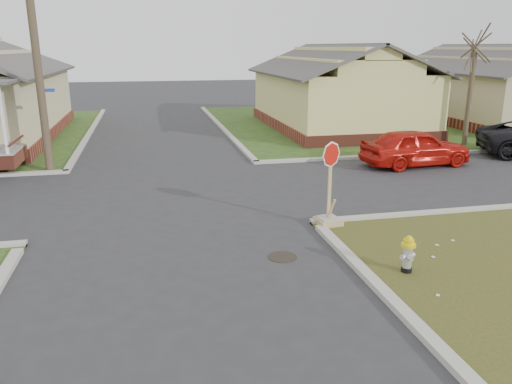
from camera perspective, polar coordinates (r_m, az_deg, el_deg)
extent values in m
plane|color=#2C2C2F|center=(11.32, -8.54, -7.34)|extent=(120.00, 120.00, 0.00)
cube|color=#254317|center=(36.53, 26.17, 7.61)|extent=(37.00, 19.00, 0.05)
cylinder|color=black|center=(11.19, 3.04, -7.42)|extent=(0.64, 0.64, 0.01)
cube|color=brown|center=(29.18, 9.09, 7.82)|extent=(7.20, 11.20, 0.60)
cube|color=#DCD081|center=(28.99, 9.23, 10.95)|extent=(7.00, 11.00, 2.60)
cube|color=brown|center=(34.10, 25.10, 7.70)|extent=(7.20, 11.20, 0.60)
cube|color=#C2B78C|center=(33.94, 25.43, 10.37)|extent=(7.00, 11.00, 2.60)
cylinder|color=#463728|center=(19.61, -23.90, 14.96)|extent=(0.28, 0.28, 9.00)
cylinder|color=#463728|center=(25.31, 23.18, 9.68)|extent=(0.22, 0.22, 4.20)
cylinder|color=black|center=(10.82, 16.80, -8.46)|extent=(0.22, 0.22, 0.10)
cylinder|color=silver|center=(10.71, 16.92, -7.12)|extent=(0.19, 0.19, 0.45)
sphere|color=silver|center=(10.63, 17.02, -6.00)|extent=(0.19, 0.19, 0.19)
cylinder|color=yellow|center=(10.61, 17.04, -5.80)|extent=(0.30, 0.30, 0.06)
cylinder|color=yellow|center=(10.59, 17.07, -5.45)|extent=(0.22, 0.22, 0.10)
sphere|color=yellow|center=(10.57, 17.10, -5.16)|extent=(0.15, 0.15, 0.15)
cube|color=tan|center=(13.15, 8.23, -3.33)|extent=(0.61, 0.61, 0.15)
cube|color=#A29E94|center=(13.12, 8.25, -2.95)|extent=(0.49, 0.49, 0.04)
cube|color=tan|center=(12.84, 8.42, 1.09)|extent=(0.09, 0.04, 2.05)
cylinder|color=#AE130B|center=(12.63, 8.62, 4.26)|extent=(0.55, 0.24, 0.59)
cylinder|color=white|center=(12.64, 8.60, 4.27)|extent=(0.62, 0.27, 0.66)
imported|color=red|center=(20.45, 17.76, 4.89)|extent=(4.40, 2.06, 1.46)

